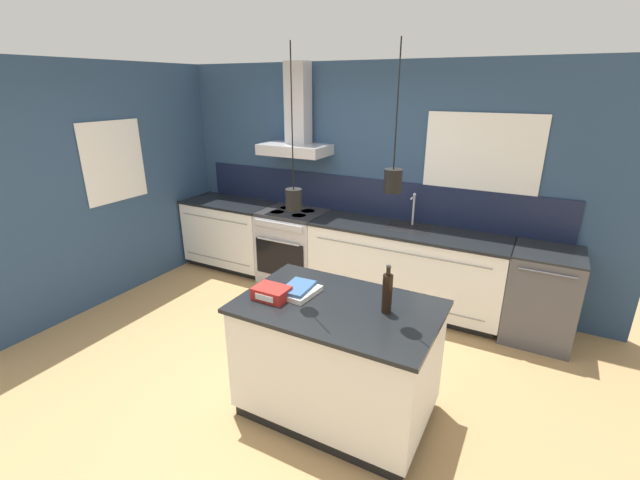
% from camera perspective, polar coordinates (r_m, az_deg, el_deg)
% --- Properties ---
extents(ground_plane, '(16.00, 16.00, 0.00)m').
position_cam_1_polar(ground_plane, '(3.93, -6.65, -16.97)').
color(ground_plane, tan).
rests_on(ground_plane, ground).
extents(wall_back, '(5.60, 2.31, 2.60)m').
position_cam_1_polar(wall_back, '(5.02, 5.47, 8.45)').
color(wall_back, navy).
rests_on(wall_back, ground_plane).
extents(wall_left, '(0.08, 3.80, 2.60)m').
position_cam_1_polar(wall_left, '(5.47, -24.44, 7.19)').
color(wall_left, navy).
rests_on(wall_left, ground_plane).
extents(counter_run_left, '(1.21, 0.64, 0.91)m').
position_cam_1_polar(counter_run_left, '(5.88, -11.69, 0.83)').
color(counter_run_left, black).
rests_on(counter_run_left, ground_plane).
extents(counter_run_sink, '(2.11, 0.64, 1.26)m').
position_cam_1_polar(counter_run_sink, '(4.79, 11.20, -3.65)').
color(counter_run_sink, black).
rests_on(counter_run_sink, ground_plane).
extents(oven_range, '(0.76, 0.66, 0.91)m').
position_cam_1_polar(oven_range, '(5.33, -3.59, -0.87)').
color(oven_range, '#B5B5BA').
rests_on(oven_range, ground_plane).
extents(dishwasher, '(0.61, 0.65, 0.91)m').
position_cam_1_polar(dishwasher, '(4.64, 27.42, -6.59)').
color(dishwasher, '#4C4C51').
rests_on(dishwasher, ground_plane).
extents(kitchen_island, '(1.40, 0.89, 0.91)m').
position_cam_1_polar(kitchen_island, '(3.26, 2.31, -15.58)').
color(kitchen_island, black).
rests_on(kitchen_island, ground_plane).
extents(bottle_on_island, '(0.07, 0.07, 0.34)m').
position_cam_1_polar(bottle_on_island, '(2.89, 8.95, -6.95)').
color(bottle_on_island, black).
rests_on(bottle_on_island, kitchen_island).
extents(book_stack, '(0.25, 0.31, 0.07)m').
position_cam_1_polar(book_stack, '(3.15, -2.81, -6.72)').
color(book_stack, silver).
rests_on(book_stack, kitchen_island).
extents(red_supply_box, '(0.25, 0.18, 0.09)m').
position_cam_1_polar(red_supply_box, '(3.10, -6.49, -7.02)').
color(red_supply_box, red).
rests_on(red_supply_box, kitchen_island).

